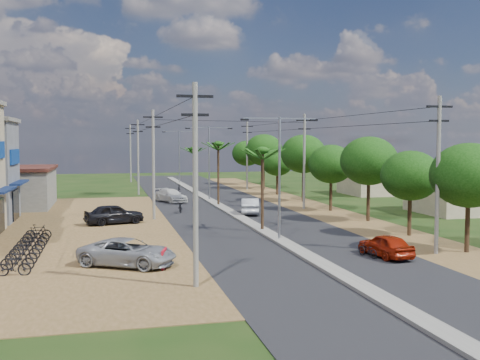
% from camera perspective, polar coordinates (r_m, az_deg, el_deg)
% --- Properties ---
extents(ground, '(160.00, 160.00, 0.00)m').
position_cam_1_polar(ground, '(36.44, 4.00, -6.25)').
color(ground, black).
rests_on(ground, ground).
extents(road, '(12.00, 110.00, 0.04)m').
position_cam_1_polar(road, '(50.78, -1.10, -3.30)').
color(road, black).
rests_on(road, ground).
extents(median, '(1.00, 90.00, 0.18)m').
position_cam_1_polar(median, '(53.68, -1.79, -2.83)').
color(median, '#605E56').
rests_on(median, ground).
extents(dirt_lot_west, '(18.00, 46.00, 0.04)m').
position_cam_1_polar(dirt_lot_west, '(42.89, -19.02, -4.88)').
color(dirt_lot_west, '#52401C').
rests_on(dirt_lot_west, ground).
extents(dirt_shoulder_east, '(5.00, 90.00, 0.03)m').
position_cam_1_polar(dirt_shoulder_east, '(53.24, 7.88, -3.01)').
color(dirt_shoulder_east, '#52401C').
rests_on(dirt_shoulder_east, ground).
extents(house_east_near, '(7.60, 7.50, 4.60)m').
position_cam_1_polar(house_east_near, '(54.03, 21.32, -0.61)').
color(house_east_near, gray).
rests_on(house_east_near, ground).
extents(house_east_far, '(7.60, 7.50, 4.60)m').
position_cam_1_polar(house_east_far, '(69.98, 13.56, 0.54)').
color(house_east_far, gray).
rests_on(house_east_far, ground).
extents(tree_east_a, '(4.40, 4.40, 6.37)m').
position_cam_1_polar(tree_east_a, '(34.80, 22.22, 0.43)').
color(tree_east_a, black).
rests_on(tree_east_a, ground).
extents(tree_east_b, '(4.00, 4.00, 5.83)m').
position_cam_1_polar(tree_east_b, '(39.74, 16.92, 0.42)').
color(tree_east_b, black).
rests_on(tree_east_b, ground).
extents(tree_east_c, '(4.60, 4.60, 6.83)m').
position_cam_1_polar(tree_east_c, '(46.05, 12.96, 1.89)').
color(tree_east_c, black).
rests_on(tree_east_c, ground).
extents(tree_east_d, '(4.20, 4.20, 6.13)m').
position_cam_1_polar(tree_east_d, '(52.30, 9.24, 1.61)').
color(tree_east_d, black).
rests_on(tree_east_d, ground).
extents(tree_east_e, '(4.80, 4.80, 7.14)m').
position_cam_1_polar(tree_east_e, '(59.80, 6.46, 2.65)').
color(tree_east_e, black).
rests_on(tree_east_e, ground).
extents(tree_east_f, '(3.80, 3.80, 5.52)m').
position_cam_1_polar(tree_east_f, '(67.29, 3.81, 1.79)').
color(tree_east_f, black).
rests_on(tree_east_f, ground).
extents(tree_east_g, '(5.00, 5.00, 7.38)m').
position_cam_1_polar(tree_east_g, '(75.09, 2.44, 3.05)').
color(tree_east_g, black).
rests_on(tree_east_g, ground).
extents(tree_east_h, '(4.40, 4.40, 6.52)m').
position_cam_1_polar(tree_east_h, '(82.75, 0.71, 2.73)').
color(tree_east_h, black).
rests_on(tree_east_h, ground).
extents(palm_median_near, '(2.00, 2.00, 6.15)m').
position_cam_1_polar(palm_median_near, '(39.71, 2.30, 2.64)').
color(palm_median_near, black).
rests_on(palm_median_near, ground).
extents(palm_median_mid, '(2.00, 2.00, 6.55)m').
position_cam_1_polar(palm_median_mid, '(55.27, -2.23, 3.40)').
color(palm_median_mid, black).
rests_on(palm_median_mid, ground).
extents(palm_median_far, '(2.00, 2.00, 5.85)m').
position_cam_1_polar(palm_median_far, '(71.03, -4.75, 3.01)').
color(palm_median_far, black).
rests_on(palm_median_far, ground).
extents(streetlight_near, '(5.10, 0.18, 8.00)m').
position_cam_1_polar(streetlight_near, '(35.90, 4.03, 1.29)').
color(streetlight_near, gray).
rests_on(streetlight_near, ground).
extents(streetlight_mid, '(5.10, 0.18, 8.00)m').
position_cam_1_polar(streetlight_mid, '(60.20, -3.15, 2.38)').
color(streetlight_mid, gray).
rests_on(streetlight_mid, ground).
extents(streetlight_far, '(5.10, 0.18, 8.00)m').
position_cam_1_polar(streetlight_far, '(84.90, -6.19, 2.84)').
color(streetlight_far, gray).
rests_on(streetlight_far, ground).
extents(utility_pole_w_a, '(1.60, 0.24, 9.00)m').
position_cam_1_polar(utility_pole_w_a, '(24.55, -4.55, -0.03)').
color(utility_pole_w_a, '#605E56').
rests_on(utility_pole_w_a, ground).
extents(utility_pole_w_b, '(1.60, 0.24, 9.00)m').
position_cam_1_polar(utility_pole_w_b, '(46.39, -8.79, 1.83)').
color(utility_pole_w_b, '#605E56').
rests_on(utility_pole_w_b, ground).
extents(utility_pole_w_c, '(1.60, 0.24, 9.00)m').
position_cam_1_polar(utility_pole_w_c, '(68.33, -10.31, 2.49)').
color(utility_pole_w_c, '#605E56').
rests_on(utility_pole_w_c, ground).
extents(utility_pole_w_d, '(1.60, 0.24, 9.00)m').
position_cam_1_polar(utility_pole_w_d, '(89.30, -11.06, 2.82)').
color(utility_pole_w_d, '#605E56').
rests_on(utility_pole_w_d, ground).
extents(utility_pole_e_a, '(1.60, 0.24, 9.00)m').
position_cam_1_polar(utility_pole_e_a, '(33.66, 19.47, 0.84)').
color(utility_pole_e_a, '#605E56').
rests_on(utility_pole_e_a, ground).
extents(utility_pole_e_b, '(1.60, 0.24, 9.00)m').
position_cam_1_polar(utility_pole_e_b, '(53.46, 6.54, 2.13)').
color(utility_pole_e_b, '#605E56').
rests_on(utility_pole_e_b, ground).
extents(utility_pole_e_c, '(1.60, 0.24, 9.00)m').
position_cam_1_polar(utility_pole_e_c, '(74.50, 0.73, 2.68)').
color(utility_pole_e_c, '#605E56').
rests_on(utility_pole_e_c, ground).
extents(car_red_near, '(1.96, 3.95, 1.29)m').
position_cam_1_polar(car_red_near, '(32.36, 14.57, -6.51)').
color(car_red_near, maroon).
rests_on(car_red_near, ground).
extents(car_silver_mid, '(2.45, 4.51, 1.41)m').
position_cam_1_polar(car_silver_mid, '(49.43, 1.01, -2.70)').
color(car_silver_mid, gray).
rests_on(car_silver_mid, ground).
extents(car_white_far, '(3.53, 5.02, 1.35)m').
position_cam_1_polar(car_white_far, '(59.51, -7.03, -1.62)').
color(car_white_far, '#ADAEA9').
rests_on(car_white_far, ground).
extents(car_parked_silver, '(5.54, 4.55, 1.40)m').
position_cam_1_polar(car_parked_silver, '(29.69, -11.33, -7.29)').
color(car_parked_silver, gray).
rests_on(car_parked_silver, ground).
extents(car_parked_dark, '(4.85, 3.02, 1.54)m').
position_cam_1_polar(car_parked_dark, '(44.67, -12.66, -3.44)').
color(car_parked_dark, black).
rests_on(car_parked_dark, ground).
extents(moto_rider_east, '(0.85, 1.62, 0.81)m').
position_cam_1_polar(moto_rider_east, '(32.09, 12.83, -7.00)').
color(moto_rider_east, black).
rests_on(moto_rider_east, ground).
extents(moto_rider_west_a, '(0.73, 1.88, 0.97)m').
position_cam_1_polar(moto_rider_west_a, '(50.78, -6.08, -2.80)').
color(moto_rider_west_a, black).
rests_on(moto_rider_west_a, ground).
extents(moto_rider_west_b, '(0.77, 1.59, 0.92)m').
position_cam_1_polar(moto_rider_west_b, '(72.43, -6.21, -0.79)').
color(moto_rider_west_b, black).
rests_on(moto_rider_west_b, ground).
extents(roadside_sign, '(0.40, 1.18, 1.00)m').
position_cam_1_polar(roadside_sign, '(28.96, -7.72, -7.95)').
color(roadside_sign, '#B1101D').
rests_on(roadside_sign, ground).
extents(parked_scooter_row, '(1.70, 11.01, 1.00)m').
position_cam_1_polar(parked_scooter_row, '(34.21, -20.75, -6.32)').
color(parked_scooter_row, black).
rests_on(parked_scooter_row, ground).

